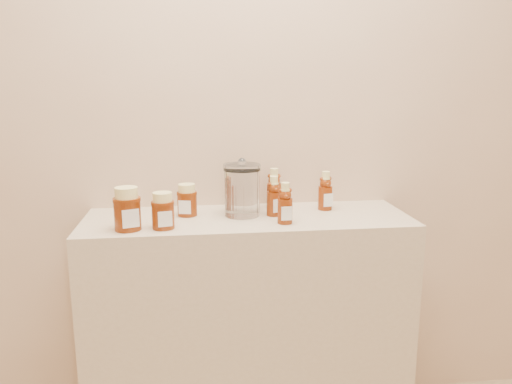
{
  "coord_description": "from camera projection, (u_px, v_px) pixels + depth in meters",
  "views": [
    {
      "loc": [
        -0.19,
        -0.22,
        1.38
      ],
      "look_at": [
        0.03,
        1.52,
        1.0
      ],
      "focal_mm": 35.0,
      "sensor_mm": 36.0,
      "label": 1
    }
  ],
  "objects": [
    {
      "name": "wall_back",
      "position": [
        242.0,
        92.0,
        1.94
      ],
      "size": [
        3.5,
        0.02,
        2.7
      ],
      "primitive_type": "cube",
      "color": "tan",
      "rests_on": "ground"
    },
    {
      "name": "bear_bottle_back_left",
      "position": [
        251.0,
        187.0,
        1.95
      ],
      "size": [
        0.07,
        0.07,
        0.18
      ],
      "primitive_type": null,
      "rotation": [
        0.0,
        0.0,
        0.15
      ],
      "color": "#5E1E07",
      "rests_on": "display_table"
    },
    {
      "name": "honey_jar_back",
      "position": [
        187.0,
        200.0,
        1.85
      ],
      "size": [
        0.09,
        0.09,
        0.12
      ],
      "primitive_type": null,
      "rotation": [
        0.0,
        0.0,
        -0.24
      ],
      "color": "#5E1E07",
      "rests_on": "display_table"
    },
    {
      "name": "display_table",
      "position": [
        248.0,
        329.0,
        1.94
      ],
      "size": [
        1.2,
        0.4,
        0.9
      ],
      "primitive_type": "cube",
      "color": "#C0AC8C",
      "rests_on": "ground"
    },
    {
      "name": "honey_jar_left",
      "position": [
        127.0,
        209.0,
        1.66
      ],
      "size": [
        0.12,
        0.12,
        0.15
      ],
      "primitive_type": null,
      "rotation": [
        0.0,
        0.0,
        0.35
      ],
      "color": "#5E1E07",
      "rests_on": "display_table"
    },
    {
      "name": "bear_bottle_front_left",
      "position": [
        274.0,
        193.0,
        1.84
      ],
      "size": [
        0.07,
        0.07,
        0.17
      ],
      "primitive_type": null,
      "rotation": [
        0.0,
        0.0,
        0.4
      ],
      "color": "#5E1E07",
      "rests_on": "display_table"
    },
    {
      "name": "bear_bottle_back_mid",
      "position": [
        274.0,
        186.0,
        1.96
      ],
      "size": [
        0.07,
        0.07,
        0.18
      ],
      "primitive_type": null,
      "rotation": [
        0.0,
        0.0,
        -0.18
      ],
      "color": "#5E1E07",
      "rests_on": "display_table"
    },
    {
      "name": "glass_canister",
      "position": [
        242.0,
        188.0,
        1.84
      ],
      "size": [
        0.17,
        0.17,
        0.21
      ],
      "primitive_type": null,
      "rotation": [
        0.0,
        0.0,
        0.33
      ],
      "color": "white",
      "rests_on": "display_table"
    },
    {
      "name": "bear_bottle_front_right",
      "position": [
        285.0,
        200.0,
        1.74
      ],
      "size": [
        0.06,
        0.06,
        0.17
      ],
      "primitive_type": null,
      "rotation": [
        0.0,
        0.0,
        0.04
      ],
      "color": "#5E1E07",
      "rests_on": "display_table"
    },
    {
      "name": "bear_bottle_back_right",
      "position": [
        325.0,
        188.0,
        1.93
      ],
      "size": [
        0.07,
        0.07,
        0.17
      ],
      "primitive_type": null,
      "rotation": [
        0.0,
        0.0,
        0.2
      ],
      "color": "#5E1E07",
      "rests_on": "display_table"
    },
    {
      "name": "honey_jar_front",
      "position": [
        163.0,
        210.0,
        1.68
      ],
      "size": [
        0.1,
        0.1,
        0.12
      ],
      "primitive_type": null,
      "rotation": [
        0.0,
        0.0,
        0.23
      ],
      "color": "#5E1E07",
      "rests_on": "display_table"
    }
  ]
}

